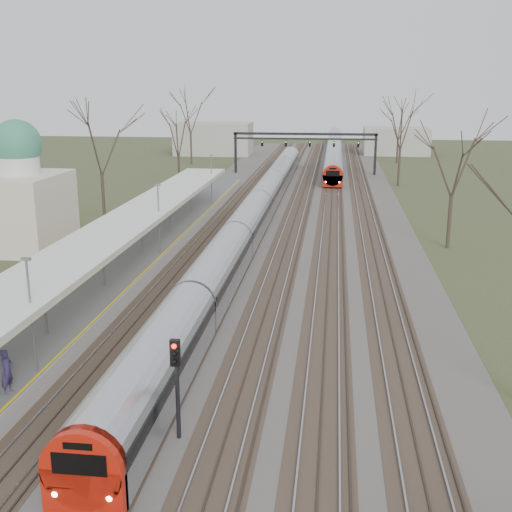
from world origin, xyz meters
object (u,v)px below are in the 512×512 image
Objects in this scene: train_near at (259,206)px; train_far at (334,149)px; passenger at (7,372)px; signal_post at (176,374)px.

train_near is 1.20× the size of train_far.
passenger is at bearing -97.29° from train_far.
passenger is at bearing 171.84° from signal_post.
train_far is at bearing 83.09° from train_near.
signal_post reaches higher than passenger.
train_near is 40.04m from signal_post.
train_near is 39.33m from passenger.
train_near is at bearing -96.91° from train_far.
signal_post is (1.75, -39.98, 1.25)m from train_near.
signal_post is at bearing -93.08° from train_far.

